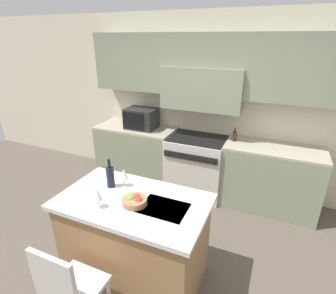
{
  "coord_description": "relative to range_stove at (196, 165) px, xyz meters",
  "views": [
    {
      "loc": [
        1.07,
        -1.64,
        2.34
      ],
      "look_at": [
        -0.03,
        0.89,
        1.18
      ],
      "focal_mm": 28.0,
      "sensor_mm": 36.0,
      "label": 1
    }
  ],
  "objects": [
    {
      "name": "back_cabinetry",
      "position": [
        -0.0,
        0.27,
        1.13
      ],
      "size": [
        10.0,
        0.46,
        2.7
      ],
      "color": "beige",
      "rests_on": "ground_plane"
    },
    {
      "name": "range_stove",
      "position": [
        0.0,
        0.0,
        0.0
      ],
      "size": [
        0.87,
        0.7,
        0.93
      ],
      "color": "beige",
      "rests_on": "ground_plane"
    },
    {
      "name": "microwave",
      "position": [
        -0.97,
        0.02,
        0.65
      ],
      "size": [
        0.49,
        0.37,
        0.33
      ],
      "color": "black",
      "rests_on": "back_counter"
    },
    {
      "name": "fruit_bowl",
      "position": [
        -0.01,
        -1.85,
        0.5
      ],
      "size": [
        0.23,
        0.23,
        0.09
      ],
      "color": "#996B47",
      "rests_on": "kitchen_island"
    },
    {
      "name": "wine_bottle",
      "position": [
        -0.39,
        -1.68,
        0.58
      ],
      "size": [
        0.08,
        0.08,
        0.31
      ],
      "color": "black",
      "rests_on": "kitchen_island"
    },
    {
      "name": "ground_plane",
      "position": [
        -0.0,
        -1.94,
        -0.46
      ],
      "size": [
        10.0,
        10.0,
        0.0
      ],
      "primitive_type": "plane",
      "color": "brown"
    },
    {
      "name": "wine_glass_far",
      "position": [
        -0.27,
        -1.62,
        0.59
      ],
      "size": [
        0.08,
        0.08,
        0.19
      ],
      "color": "white",
      "rests_on": "kitchen_island"
    },
    {
      "name": "back_counter",
      "position": [
        -0.0,
        0.02,
        0.01
      ],
      "size": [
        3.5,
        0.62,
        0.95
      ],
      "color": "gray",
      "rests_on": "ground_plane"
    },
    {
      "name": "wine_glass_near",
      "position": [
        -0.29,
        -2.02,
        0.59
      ],
      "size": [
        0.08,
        0.08,
        0.19
      ],
      "color": "white",
      "rests_on": "kitchen_island"
    },
    {
      "name": "island_chair",
      "position": [
        -0.22,
        -2.56,
        0.08
      ],
      "size": [
        0.42,
        0.4,
        0.96
      ],
      "color": "beige",
      "rests_on": "ground_plane"
    },
    {
      "name": "kitchen_island",
      "position": [
        -0.07,
        -1.8,
        0.0
      ],
      "size": [
        1.42,
        0.83,
        0.93
      ],
      "color": "olive",
      "rests_on": "ground_plane"
    },
    {
      "name": "oil_bottle_on_counter",
      "position": [
        0.54,
        0.04,
        0.56
      ],
      "size": [
        0.06,
        0.06,
        0.2
      ],
      "color": "#422314",
      "rests_on": "back_counter"
    }
  ]
}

